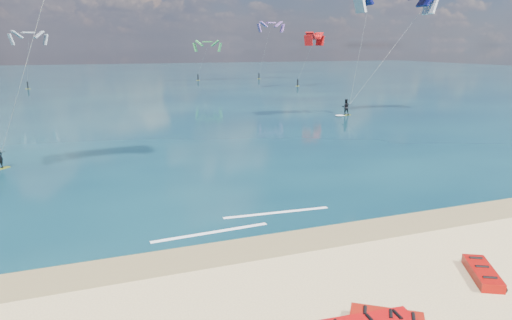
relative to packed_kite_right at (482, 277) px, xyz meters
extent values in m
plane|color=tan|center=(-8.21, 42.26, 0.00)|extent=(320.00, 320.00, 0.00)
cube|color=olive|center=(-8.21, 5.26, 0.00)|extent=(320.00, 2.40, 0.01)
cube|color=#092232|center=(-8.21, 106.26, 0.02)|extent=(320.00, 200.00, 0.04)
cube|color=#ADC917|center=(-18.94, 22.67, 0.07)|extent=(1.27, 1.25, 0.06)
cylinder|color=black|center=(-18.64, 22.37, 1.25)|extent=(0.42, 0.41, 0.04)
cube|color=#A6BF1C|center=(15.84, 35.93, 0.07)|extent=(1.56, 0.81, 0.07)
imported|color=black|center=(15.84, 35.93, 1.04)|extent=(1.10, 0.98, 1.89)
cylinder|color=black|center=(16.17, 35.60, 1.37)|extent=(0.59, 0.19, 0.04)
cube|color=white|center=(-4.50, 8.56, 0.04)|extent=(5.48, 0.63, 0.01)
cube|color=white|center=(-8.24, 7.26, 0.04)|extent=(5.42, 0.53, 0.01)
camera|label=1|loc=(-12.89, -11.26, 8.19)|focal=32.00mm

